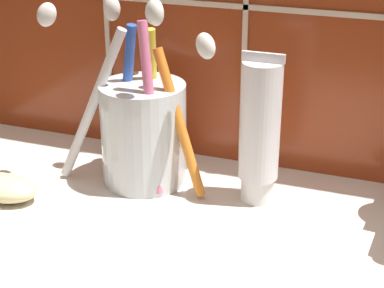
% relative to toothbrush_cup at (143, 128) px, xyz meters
% --- Properties ---
extents(sink_counter, '(0.58, 0.31, 0.02)m').
position_rel_toothbrush_cup_xyz_m(sink_counter, '(0.06, -0.08, -0.06)').
color(sink_counter, silver).
rests_on(sink_counter, ground).
extents(toothbrush_cup, '(0.17, 0.08, 0.18)m').
position_rel_toothbrush_cup_xyz_m(toothbrush_cup, '(0.00, 0.00, 0.00)').
color(toothbrush_cup, silver).
rests_on(toothbrush_cup, sink_counter).
extents(toothpaste_tube, '(0.04, 0.03, 0.14)m').
position_rel_toothbrush_cup_xyz_m(toothpaste_tube, '(0.11, 0.00, 0.01)').
color(toothpaste_tube, white).
rests_on(toothpaste_tube, sink_counter).
extents(soap_bar, '(0.07, 0.04, 0.02)m').
position_rel_toothbrush_cup_xyz_m(soap_bar, '(-0.10, -0.08, -0.04)').
color(soap_bar, beige).
rests_on(soap_bar, sink_counter).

